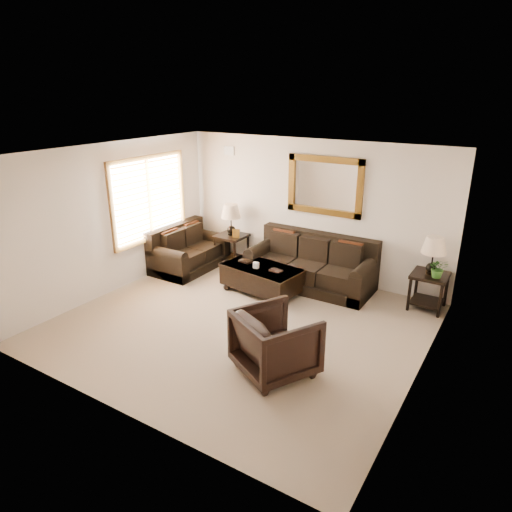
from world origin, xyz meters
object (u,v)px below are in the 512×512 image
Objects in this scene: sofa at (311,268)px; coffee_table at (262,276)px; end_table_right at (432,263)px; armchair at (276,340)px; loveseat at (187,253)px; end_table_left at (231,226)px.

sofa reaches higher than coffee_table.
end_table_right is 3.29m from armchair.
armchair is at bearing -124.01° from loveseat.
sofa is 2.65m from loveseat.
coffee_table is at bearing -161.77° from end_table_right.
end_table_right is (4.06, 0.01, -0.02)m from end_table_left.
loveseat reaches higher than coffee_table.
end_table_left reaches higher than end_table_right.
end_table_left is 0.84× the size of coffee_table.
end_table_right reaches higher than sofa.
coffee_table is (1.30, -0.90, -0.55)m from end_table_left.
coffee_table is at bearing -96.48° from loveseat.
sofa is at bearing 58.45° from coffee_table.
sofa is at bearing -77.93° from loveseat.
end_table_left is 1.37× the size of armchair.
armchair reaches higher than loveseat.
loveseat is 4.14m from armchair.
end_table_left reaches higher than loveseat.
end_table_right is at bearing -81.69° from loveseat.
end_table_left is 4.06m from end_table_right.
loveseat is at bearing -133.78° from end_table_left.
coffee_table is 2.57m from armchair.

